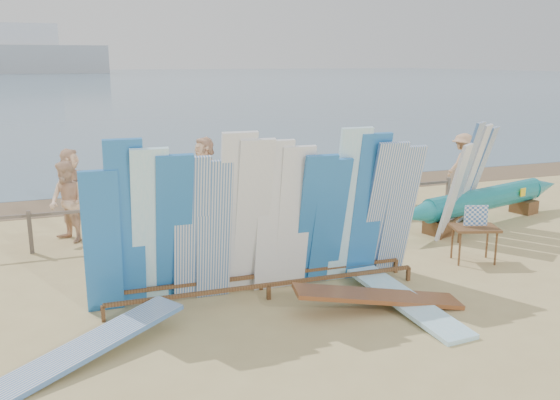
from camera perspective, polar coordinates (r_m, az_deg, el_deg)
name	(u,v)px	position (r m, az deg, el deg)	size (l,w,h in m)	color
ground	(264,279)	(10.77, -1.50, -7.60)	(160.00, 160.00, 0.00)	tan
ocean	(77,78)	(137.64, -18.96, 11.02)	(320.00, 240.00, 0.02)	#46657E
wet_sand_strip	(186,195)	(17.47, -9.00, 0.44)	(40.00, 2.60, 0.01)	brown
distant_ship	(27,55)	(189.76, -23.20, 12.72)	(45.00, 8.00, 14.00)	#999EA3
fence	(222,207)	(13.33, -5.61, -0.69)	(12.08, 0.08, 0.90)	#6C5D51
main_surfboard_rack	(264,222)	(9.69, -1.55, -2.17)	(5.63, 0.91, 2.81)	brown
side_surfboard_rack	(467,182)	(14.06, 17.52, 1.68)	(2.20, 1.85, 2.56)	brown
outrigger_canoe	(485,200)	(15.06, 19.15, -0.03)	(6.06, 2.19, 0.88)	brown
vendor_table	(474,243)	(12.14, 18.15, -3.96)	(1.00, 0.83, 1.13)	brown
flat_board_b	(406,307)	(9.80, 11.99, -10.08)	(0.56, 2.70, 0.07)	#97DAF2
flat_board_c	(378,309)	(9.66, 9.39, -10.33)	(0.56, 2.70, 0.07)	brown
flat_board_e	(94,356)	(8.52, -17.43, -14.15)	(0.56, 2.70, 0.07)	silver
beach_chair_left	(186,220)	(13.70, -9.07, -1.96)	(0.73, 0.75, 0.94)	red
beach_chair_right	(239,214)	(14.33, -4.00, -1.31)	(0.67, 0.68, 0.79)	red
stroller	(278,205)	(14.50, -0.22, -0.45)	(0.69, 0.83, 0.98)	red
beachgoer_5	(205,172)	(15.96, -7.24, 2.72)	(1.74, 0.56, 1.88)	beige
beachgoer_11	(71,181)	(16.02, -19.47, 1.74)	(1.56, 0.50, 1.68)	beige
beachgoer_2	(67,202)	(13.48, -19.78, -0.18)	(0.86, 0.41, 1.76)	beige
beachgoer_7	(283,175)	(15.99, 0.27, 2.42)	(0.60, 0.33, 1.64)	#8C6042
beachgoer_extra_0	(462,164)	(18.21, 17.14, 3.37)	(1.14, 0.47, 1.77)	tan
beachgoer_9	(359,166)	(17.31, 7.57, 3.29)	(1.12, 0.46, 1.73)	tan
beachgoer_6	(282,178)	(15.52, 0.18, 2.14)	(0.82, 0.39, 1.67)	tan
beachgoer_10	(402,174)	(16.39, 11.67, 2.45)	(0.97, 0.42, 1.66)	#8C6042
beachgoer_8	(373,177)	(15.31, 8.90, 2.16)	(0.90, 0.43, 1.84)	beige
beachgoer_4	(259,182)	(14.43, -2.05, 1.72)	(1.11, 0.48, 1.89)	#8C6042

